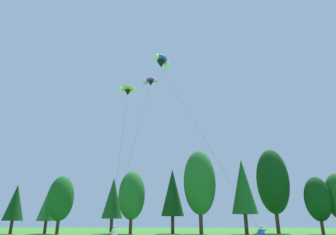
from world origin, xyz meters
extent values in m
cylinder|color=#472D19|center=(-30.09, 52.28, 1.09)|extent=(0.52, 0.52, 2.17)
cone|color=#0F3D14|center=(-30.09, 52.28, 5.26)|extent=(3.44, 3.44, 6.18)
cylinder|color=#472D19|center=(-24.93, 54.14, 1.06)|extent=(0.52, 0.52, 2.12)
cone|color=#2D7033|center=(-24.93, 54.14, 5.14)|extent=(3.40, 3.40, 6.04)
cylinder|color=#472D19|center=(-21.81, 51.90, 1.22)|extent=(0.54, 0.54, 2.43)
ellipsoid|color=#19561E|center=(-21.81, 51.90, 5.89)|extent=(4.42, 4.42, 7.61)
cylinder|color=#472D19|center=(-13.36, 55.26, 1.28)|extent=(0.56, 0.56, 2.56)
cone|color=#19561E|center=(-13.36, 55.26, 6.21)|extent=(3.77, 3.77, 7.30)
cylinder|color=#472D19|center=(-9.54, 53.22, 1.34)|extent=(0.57, 0.57, 2.67)
ellipsoid|color=#236628|center=(-9.54, 53.22, 6.48)|extent=(4.68, 4.68, 8.37)
cylinder|color=#472D19|center=(-2.34, 55.29, 1.48)|extent=(0.59, 0.59, 2.97)
cone|color=#0F3D14|center=(-2.34, 55.29, 7.19)|extent=(4.11, 4.11, 8.44)
cylinder|color=#472D19|center=(2.57, 53.09, 1.80)|extent=(0.65, 0.65, 3.59)
ellipsoid|color=#236628|center=(2.57, 53.09, 8.70)|extent=(5.67, 5.67, 11.25)
cylinder|color=#472D19|center=(10.02, 52.29, 1.63)|extent=(0.62, 0.62, 3.25)
cone|color=#19561E|center=(10.02, 52.29, 7.88)|extent=(4.35, 4.35, 9.25)
cylinder|color=#472D19|center=(16.73, 57.42, 1.93)|extent=(0.68, 0.68, 3.86)
ellipsoid|color=#0F3D14|center=(16.73, 57.42, 9.35)|extent=(5.95, 5.95, 12.08)
cylinder|color=#472D19|center=(22.68, 52.98, 1.18)|extent=(0.54, 0.54, 2.36)
ellipsoid|color=#0F3D14|center=(22.68, 52.98, 5.73)|extent=(4.35, 4.35, 7.40)
cube|color=white|center=(-5.45, 21.95, 1.14)|extent=(0.36, 0.44, 0.60)
sphere|color=tan|center=(-5.45, 21.95, 1.58)|extent=(0.22, 0.22, 0.22)
cylinder|color=white|center=(-5.53, 21.72, 1.30)|extent=(0.52, 0.27, 0.35)
cylinder|color=white|center=(-5.36, 22.17, 1.30)|extent=(0.52, 0.27, 0.35)
cube|color=blue|center=(4.88, 21.56, 1.14)|extent=(0.41, 0.45, 0.60)
sphere|color=tan|center=(4.88, 21.56, 1.58)|extent=(0.22, 0.22, 0.22)
cylinder|color=blue|center=(5.01, 21.36, 1.30)|extent=(0.48, 0.37, 0.35)
cylinder|color=blue|center=(4.74, 21.75, 1.30)|extent=(0.48, 0.37, 0.35)
ellipsoid|color=#93D633|center=(-7.13, 32.66, 17.64)|extent=(1.45, 1.10, 0.85)
ellipsoid|color=white|center=(-6.29, 32.76, 17.41)|extent=(0.92, 0.87, 0.93)
ellipsoid|color=white|center=(-7.96, 32.55, 17.41)|extent=(0.83, 0.89, 0.93)
cone|color=black|center=(-7.14, 32.74, 17.12)|extent=(0.84, 0.84, 0.65)
cylinder|color=black|center=(-6.46, 27.41, 9.21)|extent=(1.38, 10.68, 15.19)
ellipsoid|color=blue|center=(-2.73, 30.27, 20.35)|extent=(1.88, 2.10, 0.94)
ellipsoid|color=white|center=(-2.14, 31.22, 20.03)|extent=(1.23, 1.18, 1.09)
ellipsoid|color=white|center=(-3.33, 29.32, 20.03)|extent=(1.23, 1.19, 1.09)
cone|color=black|center=(-2.82, 30.32, 19.66)|extent=(1.39, 1.39, 0.86)
cylinder|color=black|center=(0.88, 25.84, 10.42)|extent=(7.42, 8.98, 17.61)
ellipsoid|color=purple|center=(-5.21, 40.51, 22.74)|extent=(1.70, 1.51, 0.75)
ellipsoid|color=silver|center=(-4.39, 40.20, 22.49)|extent=(0.93, 1.09, 0.86)
ellipsoid|color=silver|center=(-6.04, 40.82, 22.49)|extent=(1.05, 1.10, 0.86)
cone|color=black|center=(-5.18, 40.61, 22.19)|extent=(1.02, 1.02, 0.68)
cylinder|color=black|center=(-5.48, 31.34, 11.74)|extent=(0.61, 18.54, 20.24)
camera|label=1|loc=(-0.53, -0.62, 1.90)|focal=31.63mm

